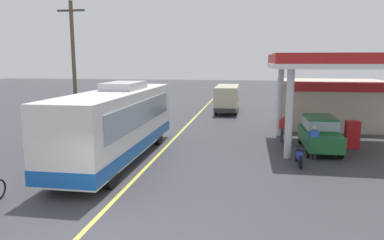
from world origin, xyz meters
name	(u,v)px	position (x,y,z in m)	size (l,w,h in m)	color
ground	(193,119)	(0.00, 20.00, 0.00)	(120.00, 120.00, 0.00)	#38383D
lane_divider_stripe	(182,131)	(0.00, 15.00, 0.00)	(0.16, 50.00, 0.01)	#D8CC4C
coach_bus_main	(118,124)	(-1.69, 7.44, 1.72)	(2.60, 11.04, 3.69)	white
gas_station_roadside	(336,93)	(10.14, 15.88, 2.63)	(9.10, 11.95, 5.10)	#B21E1E
car_at_pump	(319,132)	(8.24, 10.84, 1.01)	(1.70, 4.20, 1.82)	#1E602D
minibus_opposing_lane	(227,96)	(2.48, 24.58, 1.47)	(2.04, 6.13, 2.44)	#BFB799
motorcycle_parked_forecourt	(299,155)	(6.83, 7.84, 0.44)	(0.55, 1.80, 0.92)	black
pedestrian_near_pump	(314,141)	(7.63, 8.92, 0.93)	(0.55, 0.22, 1.66)	#33333F
pedestrian_by_shop	(284,127)	(6.54, 12.51, 0.93)	(0.55, 0.22, 1.66)	#33333F
utility_pole_roadside	(74,66)	(-6.69, 13.06, 4.41)	(1.80, 0.24, 8.45)	brown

